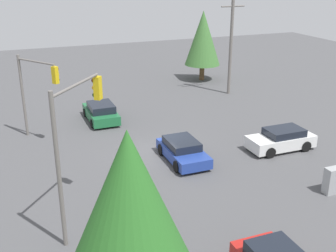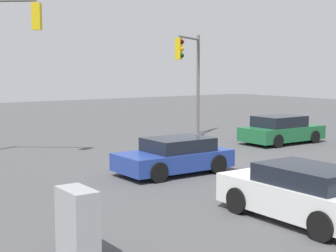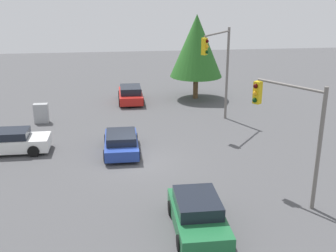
% 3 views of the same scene
% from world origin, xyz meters
% --- Properties ---
extents(ground_plane, '(80.00, 80.00, 0.00)m').
position_xyz_m(ground_plane, '(0.00, 0.00, 0.00)').
color(ground_plane, '#4C4C4F').
extents(sedan_green, '(2.07, 4.21, 1.37)m').
position_xyz_m(sedan_green, '(-2.03, 7.23, 0.66)').
color(sedan_green, '#1E6638').
rests_on(sedan_green, ground_plane).
extents(sedan_blue, '(2.03, 4.05, 1.25)m').
position_xyz_m(sedan_blue, '(0.88, -1.34, 0.61)').
color(sedan_blue, '#233D93').
rests_on(sedan_blue, ground_plane).
extents(sedan_red, '(2.02, 4.22, 1.37)m').
position_xyz_m(sedan_red, '(-0.10, -12.40, 0.66)').
color(sedan_red, red).
rests_on(sedan_red, ground_plane).
extents(sedan_white, '(4.21, 1.89, 1.37)m').
position_xyz_m(sedan_white, '(7.24, -2.13, 0.67)').
color(sedan_white, silver).
rests_on(sedan_white, ground_plane).
extents(traffic_signal_main, '(2.24, 3.06, 5.51)m').
position_xyz_m(traffic_signal_main, '(-6.54, 5.05, 3.79)').
color(traffic_signal_main, slate).
rests_on(traffic_signal_main, ground_plane).
extents(traffic_signal_cross, '(2.62, 3.20, 6.59)m').
position_xyz_m(traffic_signal_cross, '(-5.93, -5.88, 4.50)').
color(traffic_signal_cross, slate).
rests_on(traffic_signal_cross, ground_plane).
extents(electrical_cabinet, '(0.99, 0.51, 1.38)m').
position_xyz_m(electrical_cabinet, '(6.43, -7.65, 0.69)').
color(electrical_cabinet, '#9EA0A3').
rests_on(electrical_cabinet, ground_plane).
extents(tree_right, '(4.39, 4.39, 7.08)m').
position_xyz_m(tree_right, '(-5.71, -12.96, 4.49)').
color(tree_right, brown).
rests_on(tree_right, ground_plane).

